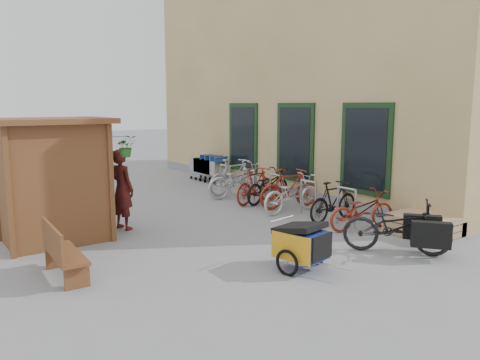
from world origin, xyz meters
TOP-DOWN VIEW (x-y plane):
  - ground at (0.00, 0.00)m, footprint 80.00×80.00m
  - building at (6.49, 4.50)m, footprint 6.07×13.00m
  - kiosk at (-3.28, 2.47)m, footprint 2.49×1.65m
  - bike_rack at (2.30, 2.40)m, footprint 0.05×5.35m
  - pallet_stack at (3.00, -1.40)m, footprint 1.00×1.20m
  - bench at (-3.67, 0.37)m, footprint 0.46×1.37m
  - shopping_carts at (3.00, 6.96)m, footprint 0.53×1.77m
  - child_trailer at (-0.39, -1.47)m, footprint 0.88×1.41m
  - cargo_bike at (1.61, -1.86)m, footprint 1.69×1.87m
  - person_kiosk at (-1.79, 2.62)m, footprint 0.58×0.73m
  - bike_0 at (2.34, -0.41)m, footprint 1.71×0.88m
  - bike_1 at (2.39, 0.46)m, footprint 1.58×0.52m
  - bike_2 at (2.22, 1.69)m, footprint 1.80×0.66m
  - bike_3 at (2.48, 2.08)m, footprint 1.79×0.77m
  - bike_4 at (2.48, 2.96)m, footprint 1.85×1.00m
  - bike_5 at (2.13, 3.07)m, footprint 1.71×0.91m
  - bike_6 at (2.22, 3.99)m, footprint 1.98×0.91m
  - bike_7 at (2.37, 4.43)m, footprint 1.82×0.60m

SIDE VIEW (x-z plane):
  - ground at x=0.00m, z-range 0.00..0.00m
  - pallet_stack at x=3.00m, z-range 0.01..0.41m
  - bike_0 at x=2.34m, z-range 0.00..0.86m
  - bench at x=-3.67m, z-range 0.01..0.86m
  - child_trailer at x=-0.39m, z-range 0.04..0.86m
  - bike_4 at x=2.48m, z-range 0.00..0.92m
  - bike_1 at x=2.39m, z-range 0.00..0.94m
  - bike_2 at x=2.22m, z-range 0.00..0.94m
  - cargo_bike at x=1.61m, z-range 0.00..0.98m
  - bike_5 at x=2.13m, z-range 0.00..0.99m
  - bike_6 at x=2.22m, z-range 0.00..1.00m
  - bike_rack at x=2.30m, z-range 0.08..0.95m
  - bike_3 at x=2.48m, z-range 0.00..1.04m
  - bike_7 at x=2.37m, z-range 0.00..1.08m
  - shopping_carts at x=3.00m, z-range 0.08..1.02m
  - person_kiosk at x=-1.79m, z-range 0.00..1.73m
  - kiosk at x=-3.28m, z-range 0.35..2.75m
  - building at x=6.49m, z-range -0.01..6.99m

